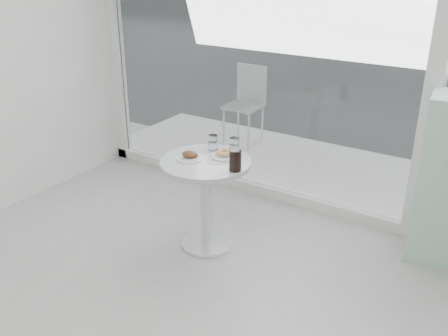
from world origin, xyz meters
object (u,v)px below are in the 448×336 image
Objects in this scene: plate_fritter at (190,156)px; water_tumbler_b at (235,146)px; cola_glass at (235,160)px; water_tumbler_a at (213,143)px; car_white at (407,7)px; plate_donut at (224,154)px; main_table at (206,186)px; patio_chair at (247,99)px.

water_tumbler_b is (0.23, 0.30, 0.03)m from plate_fritter.
water_tumbler_a is at bearing 145.30° from cola_glass.
plate_donut is at bearing -154.71° from car_white.
cola_glass is (0.30, -0.04, 0.30)m from main_table.
water_tumbler_a is at bearing 155.02° from plate_donut.
main_table is at bearing -113.66° from water_tumbler_b.
car_white reaches higher than plate_donut.
main_table is 0.36m from water_tumbler_a.
car_white reaches higher than patio_chair.
water_tumbler_a reaches higher than plate_donut.
main_table is at bearing 172.09° from cola_glass.
plate_donut is (1.63, -12.29, 0.04)m from car_white.
water_tumbler_a is at bearing 80.63° from plate_fritter.
water_tumbler_b is at bearing 66.34° from main_table.
plate_fritter is at bearing -137.08° from plate_donut.
patio_chair is at bearing 109.24° from plate_fritter.
plate_donut is 0.12m from water_tumbler_b.
cola_glass is at bearing -34.70° from water_tumbler_a.
water_tumbler_a reaches higher than plate_fritter.
car_white is at bearing 97.75° from water_tumbler_b.
cola_glass is at bearing -57.71° from water_tumbler_b.
car_white is 12.56m from plate_fritter.
water_tumbler_b is (1.01, -1.95, 0.23)m from patio_chair.
main_table is at bearing -155.18° from car_white.
patio_chair reaches higher than plate_donut.
water_tumbler_a reaches higher than main_table.
plate_donut is at bearing 59.30° from main_table.
patio_chair reaches higher than plate_fritter.
cola_glass reaches higher than water_tumbler_a.
cola_glass is (0.19, -0.30, 0.03)m from water_tumbler_b.
plate_donut is 0.29m from cola_glass.
patio_chair is at bearing 115.60° from plate_donut.
plate_fritter is at bearing -127.39° from water_tumbler_b.
plate_donut is 0.18m from water_tumbler_a.
car_white is 12.40m from plate_donut.
plate_donut is (0.20, 0.19, -0.01)m from plate_fritter.
water_tumbler_b is (0.11, 0.25, 0.28)m from main_table.
water_tumbler_b is at bearing -154.51° from car_white.
water_tumbler_b reaches higher than main_table.
water_tumbler_b is 0.74× the size of cola_glass.
cola_glass is at bearing -40.73° from plate_donut.
patio_chair is 2.21m from water_tumbler_b.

